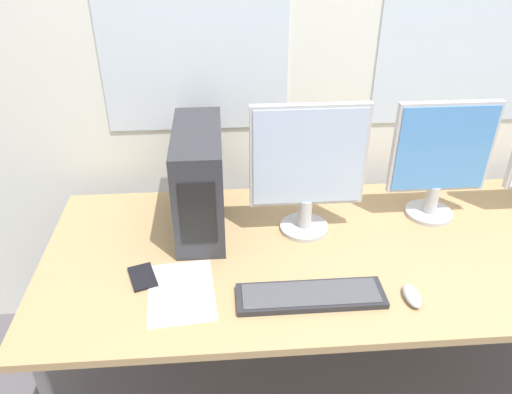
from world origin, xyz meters
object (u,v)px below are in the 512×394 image
at_px(pc_tower, 199,180).
at_px(mouse, 412,296).
at_px(monitor_right_near, 441,158).
at_px(keyboard, 311,296).
at_px(monitor_main, 308,166).
at_px(cell_phone, 143,277).

distance_m(pc_tower, mouse, 0.84).
height_order(monitor_right_near, keyboard, monitor_right_near).
bearing_deg(pc_tower, keyboard, -52.10).
xyz_separation_m(monitor_main, cell_phone, (-0.58, -0.24, -0.27)).
relative_size(monitor_main, monitor_right_near, 1.06).
distance_m(monitor_right_near, cell_phone, 1.16).
relative_size(pc_tower, monitor_right_near, 0.97).
relative_size(monitor_right_near, keyboard, 1.01).
xyz_separation_m(pc_tower, monitor_main, (0.39, -0.07, 0.08)).
relative_size(monitor_main, mouse, 4.64).
bearing_deg(keyboard, cell_phone, 165.61).
bearing_deg(keyboard, monitor_right_near, 38.65).
distance_m(monitor_main, cell_phone, 0.68).
bearing_deg(cell_phone, mouse, -29.53).
distance_m(monitor_right_near, mouse, 0.58).
height_order(monitor_main, keyboard, monitor_main).
xyz_separation_m(mouse, cell_phone, (-0.86, 0.17, -0.01)).
distance_m(keyboard, mouse, 0.32).
height_order(keyboard, mouse, mouse).
height_order(mouse, cell_phone, mouse).
bearing_deg(mouse, cell_phone, 168.97).
relative_size(keyboard, cell_phone, 3.25).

